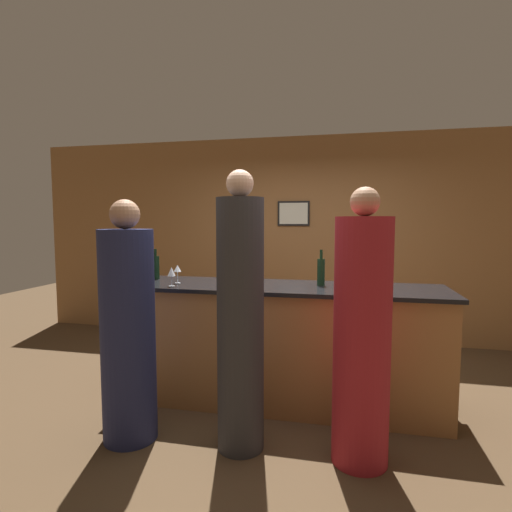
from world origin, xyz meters
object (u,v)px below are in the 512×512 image
(guest_2, at_px, (128,331))
(wine_bottle_0, at_px, (156,267))
(wine_bottle_2, at_px, (148,274))
(ice_bucket, at_px, (357,273))
(wine_bottle_1, at_px, (321,271))
(bartender, at_px, (236,288))
(guest_0, at_px, (240,321))
(guest_1, at_px, (362,338))

(guest_2, relative_size, wine_bottle_0, 6.06)
(wine_bottle_0, xyz_separation_m, wine_bottle_2, (0.13, -0.41, -0.01))
(guest_2, relative_size, ice_bucket, 9.55)
(guest_2, bearing_deg, wine_bottle_1, 34.53)
(wine_bottle_2, relative_size, ice_bucket, 1.44)
(guest_2, bearing_deg, bartender, 77.57)
(guest_0, xyz_separation_m, wine_bottle_0, (-1.12, 0.94, 0.25))
(wine_bottle_2, xyz_separation_m, ice_bucket, (1.82, 0.51, -0.01))
(guest_1, relative_size, guest_2, 1.04)
(bartender, bearing_deg, ice_bucket, 156.27)
(guest_0, height_order, wine_bottle_0, guest_0)
(bartender, bearing_deg, guest_2, 77.57)
(guest_2, relative_size, wine_bottle_1, 5.63)
(guest_2, xyz_separation_m, wine_bottle_0, (-0.27, 1.00, 0.36))
(guest_1, bearing_deg, wine_bottle_0, 154.43)
(bartender, height_order, wine_bottle_1, bartender)
(guest_2, distance_m, ice_bucket, 2.04)
(bartender, xyz_separation_m, guest_0, (0.48, -1.62, 0.05))
(guest_2, bearing_deg, guest_0, 4.01)
(bartender, distance_m, wine_bottle_0, 0.98)
(guest_0, bearing_deg, bartender, 106.42)
(guest_0, xyz_separation_m, wine_bottle_1, (0.51, 0.88, 0.26))
(guest_1, bearing_deg, guest_2, -177.63)
(guest_0, relative_size, guest_1, 1.07)
(wine_bottle_1, xyz_separation_m, ice_bucket, (0.32, 0.17, -0.03))
(guest_0, xyz_separation_m, guest_2, (-0.85, -0.06, -0.11))
(guest_2, height_order, wine_bottle_0, guest_2)
(wine_bottle_1, relative_size, wine_bottle_2, 1.18)
(bartender, height_order, guest_1, bartender)
(guest_1, bearing_deg, wine_bottle_2, 163.93)
(wine_bottle_1, bearing_deg, wine_bottle_2, -167.27)
(wine_bottle_0, height_order, wine_bottle_1, wine_bottle_1)
(guest_0, bearing_deg, wine_bottle_2, 151.57)
(guest_2, xyz_separation_m, wine_bottle_1, (1.36, 0.94, 0.37))
(ice_bucket, bearing_deg, wine_bottle_0, -177.10)
(bartender, bearing_deg, wine_bottle_1, 143.16)
(guest_1, bearing_deg, ice_bucket, 90.26)
(wine_bottle_0, bearing_deg, guest_1, -25.57)
(bartender, bearing_deg, guest_0, 106.42)
(guest_2, height_order, ice_bucket, guest_2)
(ice_bucket, bearing_deg, guest_1, -89.74)
(bartender, height_order, guest_2, bartender)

